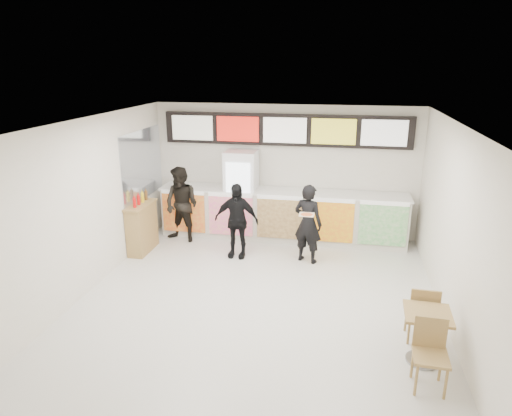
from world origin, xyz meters
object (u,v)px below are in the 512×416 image
(service_counter, at_px, (282,215))
(drinks_fridge, at_px, (241,194))
(condiment_ledge, at_px, (142,227))
(customer_left, at_px, (182,205))
(cafe_table, at_px, (426,328))
(customer_mid, at_px, (236,221))
(customer_main, at_px, (308,224))

(service_counter, height_order, drinks_fridge, drinks_fridge)
(condiment_ledge, bearing_deg, drinks_fridge, 34.03)
(customer_left, relative_size, cafe_table, 1.11)
(customer_left, relative_size, condiment_ledge, 1.36)
(drinks_fridge, relative_size, customer_mid, 1.27)
(customer_main, relative_size, cafe_table, 1.06)
(customer_main, bearing_deg, customer_left, 8.86)
(drinks_fridge, bearing_deg, service_counter, -0.99)
(customer_mid, height_order, condiment_ledge, customer_mid)
(customer_main, bearing_deg, cafe_table, 142.04)
(drinks_fridge, bearing_deg, customer_mid, -82.53)
(service_counter, bearing_deg, condiment_ledge, -155.98)
(customer_main, height_order, cafe_table, customer_main)
(customer_main, relative_size, customer_mid, 1.03)
(service_counter, distance_m, cafe_table, 4.83)
(condiment_ledge, bearing_deg, customer_left, 47.89)
(service_counter, height_order, cafe_table, service_counter)
(customer_main, xyz_separation_m, condiment_ledge, (-3.50, -0.12, -0.27))
(customer_main, height_order, customer_left, customer_left)
(service_counter, relative_size, customer_left, 3.27)
(drinks_fridge, relative_size, customer_left, 1.18)
(drinks_fridge, bearing_deg, condiment_ledge, -145.97)
(customer_left, bearing_deg, condiment_ledge, -114.98)
(customer_main, bearing_deg, drinks_fridge, -14.91)
(drinks_fridge, distance_m, customer_mid, 1.21)
(cafe_table, bearing_deg, drinks_fridge, 132.13)
(customer_mid, distance_m, condiment_ledge, 2.06)
(service_counter, distance_m, drinks_fridge, 1.03)
(drinks_fridge, distance_m, condiment_ledge, 2.32)
(customer_mid, height_order, cafe_table, customer_mid)
(service_counter, distance_m, condiment_ledge, 3.09)
(service_counter, xyz_separation_m, drinks_fridge, (-0.93, 0.02, 0.43))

